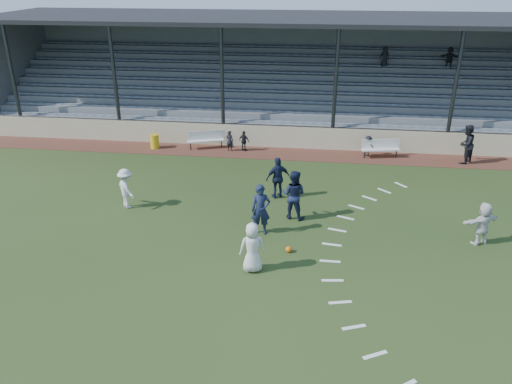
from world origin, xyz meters
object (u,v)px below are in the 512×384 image
Objects in this scene: player_navy_lead at (261,210)px; football at (289,249)px; official at (466,144)px; bench_left at (206,138)px; bench_right at (381,147)px; trash_bin at (155,141)px; player_white_lead at (252,247)px.

football is at bearing -56.41° from player_navy_lead.
player_navy_lead is at bearing -4.09° from official.
bench_left is 9.26× the size of football.
bench_right is 1.02× the size of official.
official reaches higher than trash_bin.
football is 0.11× the size of player_navy_lead.
bench_left is at bearing 8.56° from trash_bin.
official is at bearing -145.38° from player_white_lead.
official is (13.45, -0.65, 0.43)m from bench_left.
bench_left and bench_right have the same top height.
trash_bin is at bearing -47.58° from official.
bench_right is 9.39× the size of football.
player_white_lead is at bearing 3.34° from official.
official is (9.34, 8.61, 0.05)m from player_navy_lead.
bench_left is 1.18× the size of player_white_lead.
official reaches higher than player_navy_lead.
bench_left is at bearing -86.14° from player_white_lead.
player_navy_lead is at bearing -104.79° from player_white_lead.
player_navy_lead is (6.91, -8.84, 0.57)m from trash_bin.
player_navy_lead is (4.11, -9.26, 0.39)m from bench_left.
bench_right is at bearing 68.16° from football.
bench_left is at bearing 166.44° from bench_right.
bench_left is 1.04× the size of player_navy_lead.
trash_bin is 11.24m from player_navy_lead.
bench_left is 12.49m from player_white_lead.
bench_left is 9.34m from bench_right.
player_white_lead is at bearing -126.16° from bench_right.
official is at bearing -17.01° from bench_right.
player_navy_lead is (-0.03, 2.52, 0.11)m from player_white_lead.
player_white_lead reaches higher than bench_left.
bench_right reaches higher than trash_bin.
football is 1.89m from player_navy_lead.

